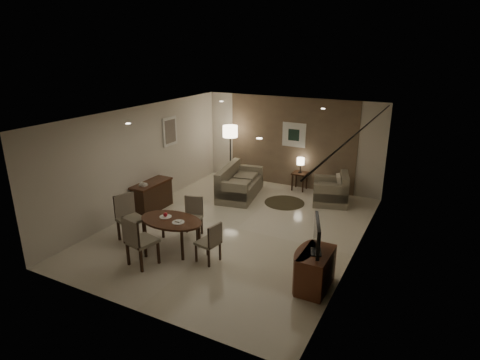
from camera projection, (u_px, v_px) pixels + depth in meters
The scene contains 31 objects.
room_shell at pixel (244, 170), 9.41m from camera, with size 5.50×7.00×2.70m.
taupe_accent at pixel (291, 143), 12.00m from camera, with size 3.96×0.03×2.70m, color #755F48.
curtain_wall at pixel (355, 195), 7.90m from camera, with size 0.08×6.70×2.58m, color beige, non-canonical shape.
curtain_rod at pixel (362, 129), 7.48m from camera, with size 0.03×0.03×6.80m, color black.
art_back_frame at pixel (294, 135), 11.85m from camera, with size 0.72×0.03×0.72m, color silver.
art_back_canvas at pixel (294, 135), 11.84m from camera, with size 0.34×0.01×0.34m, color black.
art_left_frame at pixel (170, 131), 11.11m from camera, with size 0.03×0.60×0.80m, color silver.
art_left_canvas at pixel (170, 131), 11.11m from camera, with size 0.01×0.46×0.64m, color gray.
downlight_nl at pixel (128, 124), 7.75m from camera, with size 0.10×0.10×0.01m, color white.
downlight_nr at pixel (259, 138), 6.52m from camera, with size 0.10×0.10×0.01m, color white.
downlight_fl at pixel (221, 101), 10.77m from camera, with size 0.10×0.10×0.01m, color white.
downlight_fr at pixel (323, 109), 9.54m from camera, with size 0.10×0.10×0.01m, color white.
console_desk at pixel (152, 196), 10.48m from camera, with size 0.48×1.20×0.75m, color #412215, non-canonical shape.
telephone at pixel (143, 184), 10.09m from camera, with size 0.20×0.14×0.09m, color white, non-canonical shape.
tv_cabinet at pixel (316, 270), 7.08m from camera, with size 0.48×0.90×0.70m, color brown, non-canonical shape.
flat_tv at pixel (317, 236), 6.87m from camera, with size 0.06×0.88×0.60m, color black, non-canonical shape.
dining_table at pixel (172, 234), 8.48m from camera, with size 1.41×0.88×0.66m, color #412215, non-canonical shape.
chair_near at pixel (142, 240), 7.79m from camera, with size 0.50×0.50×1.04m, color gray, non-canonical shape.
chair_far at pixel (191, 218), 8.96m from camera, with size 0.44×0.44×0.90m, color gray, non-canonical shape.
chair_left at pixel (131, 219), 8.76m from camera, with size 0.50×0.50×1.03m, color gray, non-canonical shape.
chair_right at pixel (208, 242), 7.94m from camera, with size 0.41×0.41×0.84m, color gray, non-canonical shape.
plate_a at pixel (166, 217), 8.49m from camera, with size 0.26×0.26×0.02m, color white.
plate_b at pixel (178, 222), 8.23m from camera, with size 0.26×0.26×0.02m, color white.
fruit_apple at pixel (165, 214), 8.48m from camera, with size 0.09×0.09×0.09m, color red.
napkin at pixel (178, 221), 8.23m from camera, with size 0.12×0.08×0.03m, color white.
round_rug at pixel (284, 203), 11.03m from camera, with size 1.09×1.09×0.01m, color #413924.
sofa at pixel (240, 182), 11.42m from camera, with size 0.91×1.82×0.86m, color gray, non-canonical shape.
armchair at pixel (330, 188), 10.89m from camera, with size 0.95×0.90×0.85m, color gray, non-canonical shape.
side_table at pixel (300, 181), 11.95m from camera, with size 0.42×0.42×0.54m, color #321F10, non-canonical shape.
table_lamp at pixel (300, 164), 11.80m from camera, with size 0.22×0.22×0.50m, color #FFEAC1, non-canonical shape.
floor_lamp at pixel (230, 154), 12.46m from camera, with size 0.45×0.45×1.80m, color #FFE5B7, non-canonical shape.
Camera 1 is at (4.08, -7.61, 4.13)m, focal length 30.00 mm.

